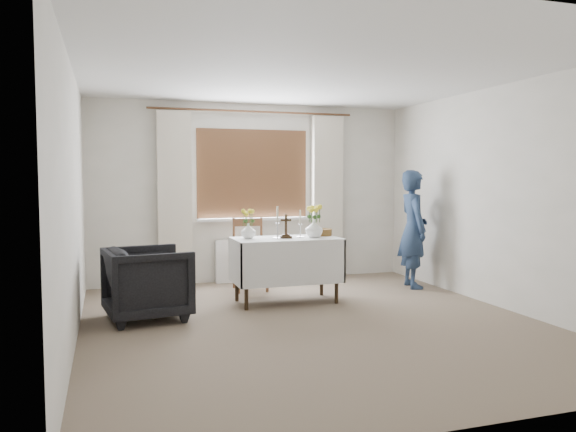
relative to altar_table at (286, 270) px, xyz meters
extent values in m
plane|color=gray|center=(-0.02, -1.00, -0.38)|extent=(5.00, 5.00, 0.00)
cube|color=white|center=(0.00, 0.00, 0.00)|extent=(1.24, 0.64, 0.76)
imported|color=black|center=(-1.61, -0.31, 0.00)|extent=(0.94, 0.92, 0.76)
imported|color=navy|center=(1.89, 0.35, 0.40)|extent=(0.47, 0.63, 1.57)
cube|color=white|center=(-0.02, 1.42, -0.08)|extent=(1.10, 0.10, 0.60)
imported|color=white|center=(-0.43, 0.09, 0.47)|extent=(0.22, 0.22, 0.18)
imported|color=white|center=(0.33, -0.05, 0.49)|extent=(0.25, 0.25, 0.21)
cylinder|color=brown|center=(0.50, 0.10, 0.42)|extent=(0.29, 0.29, 0.08)
camera|label=1|loc=(-1.98, -6.22, 1.09)|focal=35.00mm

